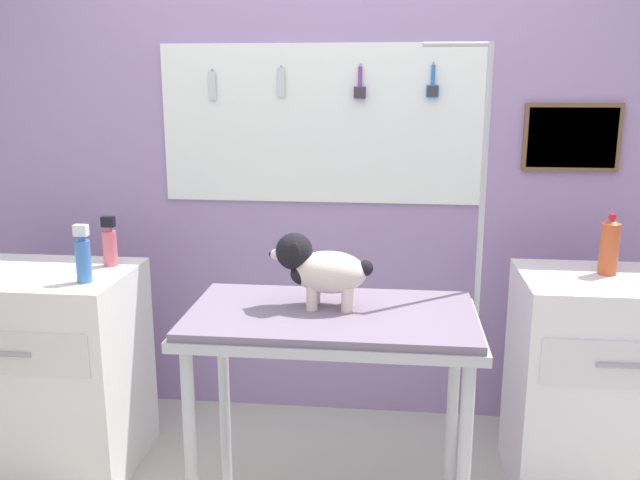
{
  "coord_description": "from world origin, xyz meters",
  "views": [
    {
      "loc": [
        0.32,
        -1.99,
        1.68
      ],
      "look_at": [
        0.07,
        0.27,
        1.14
      ],
      "focal_mm": 37.92,
      "sensor_mm": 36.0,
      "label": 1
    }
  ],
  "objects_px": {
    "counter_left": "(44,370)",
    "soda_bottle": "(609,247)",
    "cabinet_right": "(598,385)",
    "shampoo_bottle": "(110,245)",
    "grooming_arm": "(474,301)",
    "grooming_table": "(331,338)",
    "dog": "(319,268)"
  },
  "relations": [
    {
      "from": "counter_left",
      "to": "soda_bottle",
      "type": "xyz_separation_m",
      "value": [
        2.37,
        0.13,
        0.59
      ]
    },
    {
      "from": "cabinet_right",
      "to": "counter_left",
      "type": "bearing_deg",
      "value": -178.03
    },
    {
      "from": "shampoo_bottle",
      "to": "soda_bottle",
      "type": "bearing_deg",
      "value": 0.03
    },
    {
      "from": "cabinet_right",
      "to": "shampoo_bottle",
      "type": "xyz_separation_m",
      "value": [
        -2.08,
        0.05,
        0.52
      ]
    },
    {
      "from": "grooming_arm",
      "to": "grooming_table",
      "type": "bearing_deg",
      "value": -149.77
    },
    {
      "from": "cabinet_right",
      "to": "grooming_arm",
      "type": "bearing_deg",
      "value": -164.75
    },
    {
      "from": "cabinet_right",
      "to": "dog",
      "type": "bearing_deg",
      "value": -159.86
    },
    {
      "from": "shampoo_bottle",
      "to": "soda_bottle",
      "type": "distance_m",
      "value": 2.08
    },
    {
      "from": "soda_bottle",
      "to": "grooming_arm",
      "type": "bearing_deg",
      "value": -159.95
    },
    {
      "from": "grooming_arm",
      "to": "soda_bottle",
      "type": "height_order",
      "value": "grooming_arm"
    },
    {
      "from": "soda_bottle",
      "to": "cabinet_right",
      "type": "bearing_deg",
      "value": -95.31
    },
    {
      "from": "counter_left",
      "to": "soda_bottle",
      "type": "relative_size",
      "value": 3.61
    },
    {
      "from": "grooming_arm",
      "to": "shampoo_bottle",
      "type": "bearing_deg",
      "value": 172.72
    },
    {
      "from": "grooming_arm",
      "to": "cabinet_right",
      "type": "bearing_deg",
      "value": 15.25
    },
    {
      "from": "grooming_arm",
      "to": "dog",
      "type": "bearing_deg",
      "value": -155.55
    },
    {
      "from": "shampoo_bottle",
      "to": "counter_left",
      "type": "bearing_deg",
      "value": -155.07
    },
    {
      "from": "shampoo_bottle",
      "to": "grooming_table",
      "type": "bearing_deg",
      "value": -26.39
    },
    {
      "from": "dog",
      "to": "shampoo_bottle",
      "type": "distance_m",
      "value": 1.07
    },
    {
      "from": "dog",
      "to": "counter_left",
      "type": "height_order",
      "value": "dog"
    },
    {
      "from": "counter_left",
      "to": "shampoo_bottle",
      "type": "distance_m",
      "value": 0.62
    },
    {
      "from": "grooming_arm",
      "to": "cabinet_right",
      "type": "relative_size",
      "value": 1.97
    },
    {
      "from": "grooming_table",
      "to": "grooming_arm",
      "type": "bearing_deg",
      "value": 30.23
    },
    {
      "from": "counter_left",
      "to": "shampoo_bottle",
      "type": "height_order",
      "value": "shampoo_bottle"
    },
    {
      "from": "cabinet_right",
      "to": "soda_bottle",
      "type": "bearing_deg",
      "value": 84.69
    },
    {
      "from": "grooming_table",
      "to": "cabinet_right",
      "type": "relative_size",
      "value": 1.12
    },
    {
      "from": "grooming_arm",
      "to": "counter_left",
      "type": "xyz_separation_m",
      "value": [
        -1.82,
        0.07,
        -0.41
      ]
    },
    {
      "from": "grooming_table",
      "to": "soda_bottle",
      "type": "height_order",
      "value": "soda_bottle"
    },
    {
      "from": "grooming_arm",
      "to": "cabinet_right",
      "type": "distance_m",
      "value": 0.68
    },
    {
      "from": "dog",
      "to": "cabinet_right",
      "type": "relative_size",
      "value": 0.4
    },
    {
      "from": "grooming_table",
      "to": "counter_left",
      "type": "xyz_separation_m",
      "value": [
        -1.3,
        0.37,
        -0.35
      ]
    },
    {
      "from": "grooming_table",
      "to": "grooming_arm",
      "type": "relative_size",
      "value": 0.57
    },
    {
      "from": "counter_left",
      "to": "soda_bottle",
      "type": "bearing_deg",
      "value": 3.21
    }
  ]
}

